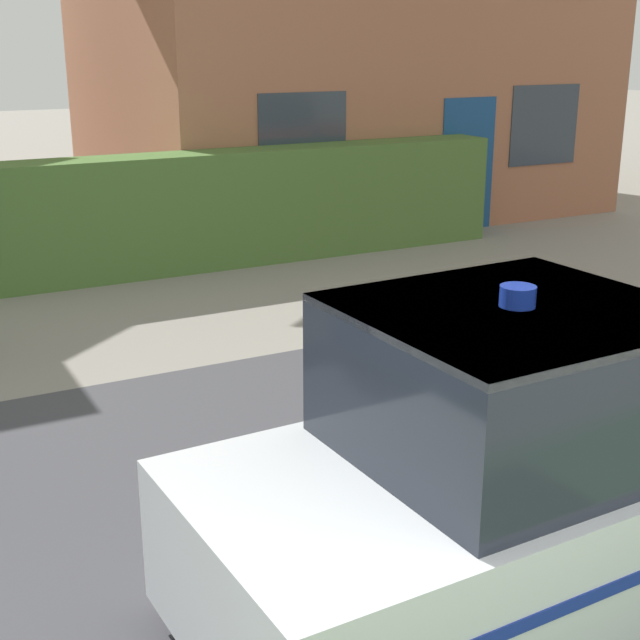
% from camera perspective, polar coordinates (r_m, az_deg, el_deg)
% --- Properties ---
extents(road_strip, '(28.00, 5.52, 0.01)m').
position_cam_1_polar(road_strip, '(6.14, -0.53, -11.46)').
color(road_strip, '#424247').
rests_on(road_strip, ground).
extents(garden_hedge, '(11.18, 0.71, 1.55)m').
position_cam_1_polar(garden_hedge, '(11.82, -12.63, 6.38)').
color(garden_hedge, '#4C7233').
rests_on(garden_hedge, ground).
extents(police_car, '(3.89, 1.78, 1.82)m').
position_cam_1_polar(police_car, '(4.95, 13.04, -9.59)').
color(police_car, black).
rests_on(police_car, road_strip).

